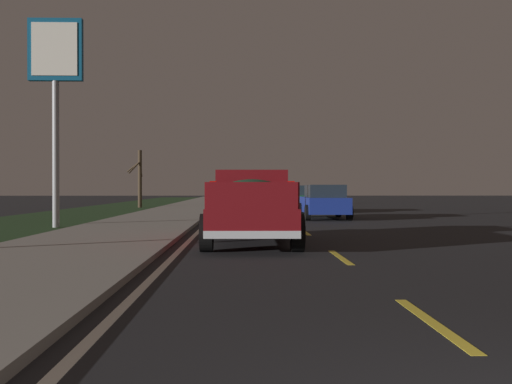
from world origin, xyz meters
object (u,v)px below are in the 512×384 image
Objects in this scene: sedan_blue at (324,201)px; sedan_green at (308,198)px; pickup_truck at (252,205)px; gas_price_sign at (56,70)px; bare_tree_far at (140,177)px.

sedan_green is at bearing -0.94° from sedan_blue.
pickup_truck is 0.74× the size of gas_price_sign.
gas_price_sign reaches higher than bare_tree_far.
pickup_truck is at bearing 169.13° from sedan_green.
pickup_truck is 10.21m from gas_price_sign.
sedan_blue is at bearing -16.84° from pickup_truck.
gas_price_sign is at bearing 48.67° from pickup_truck.
bare_tree_far is (26.57, 7.55, 1.17)m from pickup_truck.
sedan_blue is 18.72m from bare_tree_far.
bare_tree_far reaches higher than pickup_truck.
bare_tree_far is at bearing 55.03° from sedan_green.
sedan_blue is (11.51, -3.49, -0.20)m from pickup_truck.
sedan_green is 17.17m from gas_price_sign.
sedan_blue is 7.26m from sedan_green.
pickup_truck is 1.33× the size of bare_tree_far.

